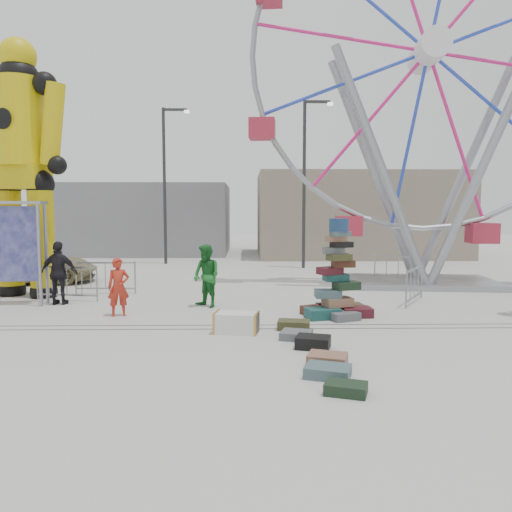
{
  "coord_description": "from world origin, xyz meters",
  "views": [
    {
      "loc": [
        0.25,
        -11.04,
        2.84
      ],
      "look_at": [
        0.49,
        1.82,
        1.63
      ],
      "focal_mm": 35.0,
      "sensor_mm": 36.0,
      "label": 1
    }
  ],
  "objects_px": {
    "steamer_trunk": "(237,323)",
    "barricade_wheel_back": "(398,270)",
    "suitcase_tower": "(337,289)",
    "pedestrian_red": "(119,287)",
    "ferris_wheel": "(427,83)",
    "barricade_dummy_c": "(105,278)",
    "pedestrian_green": "(207,276)",
    "lamp_post_right": "(306,175)",
    "barricade_wheel_front": "(414,285)",
    "barricade_dummy_b": "(67,283)",
    "lamp_post_left": "(166,177)",
    "crash_test_dummy": "(22,158)",
    "pedestrian_black": "(59,273)",
    "parked_suv": "(32,266)"
  },
  "relations": [
    {
      "from": "steamer_trunk",
      "to": "barricade_wheel_back",
      "type": "height_order",
      "value": "barricade_wheel_back"
    },
    {
      "from": "suitcase_tower",
      "to": "pedestrian_red",
      "type": "xyz_separation_m",
      "value": [
        -5.81,
        0.13,
        0.05
      ]
    },
    {
      "from": "ferris_wheel",
      "to": "barricade_dummy_c",
      "type": "xyz_separation_m",
      "value": [
        -11.34,
        -1.76,
        -6.87
      ]
    },
    {
      "from": "barricade_wheel_back",
      "to": "pedestrian_green",
      "type": "bearing_deg",
      "value": -103.55
    },
    {
      "from": "lamp_post_right",
      "to": "barricade_wheel_front",
      "type": "relative_size",
      "value": 4.0
    },
    {
      "from": "barricade_dummy_b",
      "to": "lamp_post_left",
      "type": "bearing_deg",
      "value": 92.15
    },
    {
      "from": "crash_test_dummy",
      "to": "barricade_wheel_front",
      "type": "xyz_separation_m",
      "value": [
        12.28,
        -1.45,
        -3.92
      ]
    },
    {
      "from": "barricade_wheel_back",
      "to": "pedestrian_red",
      "type": "relative_size",
      "value": 1.28
    },
    {
      "from": "suitcase_tower",
      "to": "pedestrian_red",
      "type": "relative_size",
      "value": 1.67
    },
    {
      "from": "steamer_trunk",
      "to": "barricade_wheel_front",
      "type": "distance_m",
      "value": 6.41
    },
    {
      "from": "barricade_dummy_b",
      "to": "pedestrian_black",
      "type": "relative_size",
      "value": 1.06
    },
    {
      "from": "barricade_dummy_b",
      "to": "barricade_wheel_back",
      "type": "relative_size",
      "value": 1.0
    },
    {
      "from": "ferris_wheel",
      "to": "barricade_dummy_b",
      "type": "height_order",
      "value": "ferris_wheel"
    },
    {
      "from": "lamp_post_left",
      "to": "ferris_wheel",
      "type": "xyz_separation_m",
      "value": [
        10.73,
        -7.56,
        2.94
      ]
    },
    {
      "from": "steamer_trunk",
      "to": "ferris_wheel",
      "type": "bearing_deg",
      "value": 56.36
    },
    {
      "from": "ferris_wheel",
      "to": "pedestrian_red",
      "type": "distance_m",
      "value": 13.12
    },
    {
      "from": "pedestrian_red",
      "to": "parked_suv",
      "type": "relative_size",
      "value": 0.33
    },
    {
      "from": "lamp_post_left",
      "to": "barricade_wheel_back",
      "type": "xyz_separation_m",
      "value": [
        9.93,
        -7.27,
        -3.93
      ]
    },
    {
      "from": "lamp_post_right",
      "to": "pedestrian_black",
      "type": "bearing_deg",
      "value": -132.53
    },
    {
      "from": "barricade_wheel_back",
      "to": "pedestrian_green",
      "type": "height_order",
      "value": "pedestrian_green"
    },
    {
      "from": "lamp_post_right",
      "to": "suitcase_tower",
      "type": "height_order",
      "value": "lamp_post_right"
    },
    {
      "from": "barricade_dummy_c",
      "to": "pedestrian_green",
      "type": "bearing_deg",
      "value": -32.13
    },
    {
      "from": "barricade_wheel_back",
      "to": "pedestrian_green",
      "type": "distance_m",
      "value": 8.24
    },
    {
      "from": "ferris_wheel",
      "to": "barricade_wheel_front",
      "type": "relative_size",
      "value": 7.54
    },
    {
      "from": "barricade_wheel_front",
      "to": "barricade_wheel_back",
      "type": "height_order",
      "value": "same"
    },
    {
      "from": "suitcase_tower",
      "to": "crash_test_dummy",
      "type": "height_order",
      "value": "crash_test_dummy"
    },
    {
      "from": "barricade_dummy_c",
      "to": "suitcase_tower",
      "type": "bearing_deg",
      "value": -25.92
    },
    {
      "from": "suitcase_tower",
      "to": "crash_test_dummy",
      "type": "relative_size",
      "value": 0.31
    },
    {
      "from": "steamer_trunk",
      "to": "barricade_wheel_front",
      "type": "bearing_deg",
      "value": 43.61
    },
    {
      "from": "lamp_post_right",
      "to": "ferris_wheel",
      "type": "relative_size",
      "value": 0.53
    },
    {
      "from": "lamp_post_right",
      "to": "barricade_dummy_c",
      "type": "relative_size",
      "value": 4.0
    },
    {
      "from": "lamp_post_right",
      "to": "barricade_dummy_b",
      "type": "distance_m",
      "value": 12.67
    },
    {
      "from": "pedestrian_red",
      "to": "barricade_dummy_c",
      "type": "bearing_deg",
      "value": 92.39
    },
    {
      "from": "ferris_wheel",
      "to": "steamer_trunk",
      "type": "height_order",
      "value": "ferris_wheel"
    },
    {
      "from": "crash_test_dummy",
      "to": "pedestrian_red",
      "type": "relative_size",
      "value": 5.44
    },
    {
      "from": "ferris_wheel",
      "to": "pedestrian_red",
      "type": "xyz_separation_m",
      "value": [
        -10.0,
        -5.29,
        -6.64
      ]
    },
    {
      "from": "barricade_dummy_c",
      "to": "pedestrian_red",
      "type": "xyz_separation_m",
      "value": [
        1.34,
        -3.53,
        0.23
      ]
    },
    {
      "from": "lamp_post_right",
      "to": "steamer_trunk",
      "type": "distance_m",
      "value": 13.77
    },
    {
      "from": "lamp_post_right",
      "to": "pedestrian_black",
      "type": "distance_m",
      "value": 12.98
    },
    {
      "from": "steamer_trunk",
      "to": "barricade_dummy_c",
      "type": "relative_size",
      "value": 0.5
    },
    {
      "from": "pedestrian_green",
      "to": "parked_suv",
      "type": "height_order",
      "value": "pedestrian_green"
    },
    {
      "from": "barricade_dummy_b",
      "to": "pedestrian_green",
      "type": "distance_m",
      "value": 4.58
    },
    {
      "from": "pedestrian_red",
      "to": "pedestrian_green",
      "type": "height_order",
      "value": "pedestrian_green"
    },
    {
      "from": "pedestrian_black",
      "to": "barricade_dummy_c",
      "type": "bearing_deg",
      "value": -110.3
    },
    {
      "from": "lamp_post_left",
      "to": "barricade_wheel_front",
      "type": "xyz_separation_m",
      "value": [
        9.24,
        -11.18,
        -3.93
      ]
    },
    {
      "from": "barricade_dummy_b",
      "to": "suitcase_tower",
      "type": "bearing_deg",
      "value": -6.7
    },
    {
      "from": "ferris_wheel",
      "to": "barricade_wheel_front",
      "type": "xyz_separation_m",
      "value": [
        -1.49,
        -3.62,
        -6.87
      ]
    },
    {
      "from": "pedestrian_green",
      "to": "lamp_post_right",
      "type": "bearing_deg",
      "value": 111.96
    },
    {
      "from": "barricade_wheel_front",
      "to": "ferris_wheel",
      "type": "bearing_deg",
      "value": 9.02
    },
    {
      "from": "steamer_trunk",
      "to": "barricade_dummy_b",
      "type": "height_order",
      "value": "barricade_dummy_b"
    }
  ]
}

